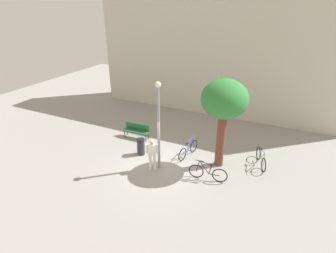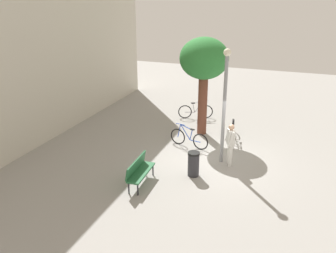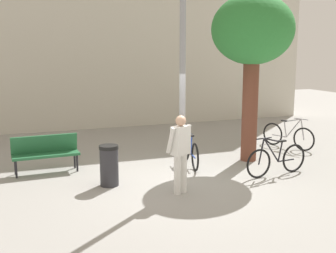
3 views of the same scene
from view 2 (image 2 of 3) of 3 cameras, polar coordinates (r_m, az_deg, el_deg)
The scene contains 10 objects.
ground_plane at distance 14.51m, azimuth 7.72°, elevation -5.25°, with size 36.00×36.00×0.00m, color gray.
building_facade at distance 17.10m, azimuth -21.06°, elevation 12.56°, with size 17.27×2.00×8.53m, color beige.
lamppost at distance 13.48m, azimuth 8.93°, elevation 4.41°, with size 0.28×0.28×4.40m.
person_by_lamppost at distance 13.79m, azimuth 9.83°, elevation -2.41°, with size 0.63×0.47×1.67m.
park_bench at distance 12.52m, azimuth -4.61°, elevation -6.80°, with size 1.62×0.55×0.92m.
plaza_tree at distance 16.09m, azimuth 5.71°, elevation 10.26°, with size 2.16×2.16×4.44m.
bicycle_silver at distance 18.87m, azimuth 4.40°, elevation 2.42°, with size 0.71×1.70×0.97m.
bicycle_black at distance 16.51m, azimuth 10.14°, elevation -0.61°, with size 1.80×0.28×0.97m.
bicycle_blue at distance 15.42m, azimuth 3.30°, elevation -1.89°, with size 0.41×1.78×0.97m.
trash_bin at distance 13.09m, azimuth 4.04°, elevation -5.90°, with size 0.43×0.43×0.92m.
Camera 2 is at (-12.76, -2.71, 6.36)m, focal length 38.62 mm.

